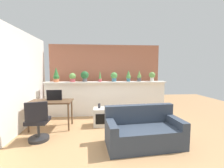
# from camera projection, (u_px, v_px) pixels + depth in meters

# --- Properties ---
(ground_plane) EXTENTS (12.00, 12.00, 0.00)m
(ground_plane) POSITION_uv_depth(u_px,v_px,m) (111.00, 142.00, 3.31)
(ground_plane) COLOR tan
(divider_wall) EXTENTS (4.08, 0.16, 1.14)m
(divider_wall) POSITION_uv_depth(u_px,v_px,m) (106.00, 99.00, 5.23)
(divider_wall) COLOR white
(divider_wall) RESTS_ON ground
(plant_shelf) EXTENTS (4.08, 0.34, 0.04)m
(plant_shelf) POSITION_uv_depth(u_px,v_px,m) (106.00, 82.00, 5.14)
(plant_shelf) COLOR white
(plant_shelf) RESTS_ON divider_wall
(brick_wall_behind) EXTENTS (4.08, 0.10, 2.50)m
(brick_wall_behind) POSITION_uv_depth(u_px,v_px,m) (105.00, 78.00, 5.76)
(brick_wall_behind) COLOR #AD664C
(brick_wall_behind) RESTS_ON ground
(side_wall_left) EXTENTS (0.12, 4.40, 2.60)m
(side_wall_left) POSITION_uv_depth(u_px,v_px,m) (7.00, 82.00, 3.38)
(side_wall_left) COLOR white
(side_wall_left) RESTS_ON ground
(potted_plant_0) EXTENTS (0.19, 0.19, 0.48)m
(potted_plant_0) POSITION_uv_depth(u_px,v_px,m) (56.00, 75.00, 4.97)
(potted_plant_0) COLOR #C66B42
(potted_plant_0) RESTS_ON plant_shelf
(potted_plant_1) EXTENTS (0.21, 0.21, 0.29)m
(potted_plant_1) POSITION_uv_depth(u_px,v_px,m) (73.00, 77.00, 5.00)
(potted_plant_1) COLOR #B7474C
(potted_plant_1) RESTS_ON plant_shelf
(potted_plant_2) EXTENTS (0.27, 0.27, 0.36)m
(potted_plant_2) POSITION_uv_depth(u_px,v_px,m) (85.00, 76.00, 5.08)
(potted_plant_2) COLOR #4C4C51
(potted_plant_2) RESTS_ON plant_shelf
(potted_plant_3) EXTENTS (0.11, 0.11, 0.37)m
(potted_plant_3) POSITION_uv_depth(u_px,v_px,m) (100.00, 77.00, 5.09)
(potted_plant_3) COLOR #B7474C
(potted_plant_3) RESTS_ON plant_shelf
(potted_plant_4) EXTENTS (0.23, 0.23, 0.32)m
(potted_plant_4) POSITION_uv_depth(u_px,v_px,m) (114.00, 76.00, 5.17)
(potted_plant_4) COLOR #386B84
(potted_plant_4) RESTS_ON plant_shelf
(potted_plant_5) EXTENTS (0.16, 0.16, 0.39)m
(potted_plant_5) POSITION_uv_depth(u_px,v_px,m) (128.00, 76.00, 5.16)
(potted_plant_5) COLOR #386B84
(potted_plant_5) RESTS_ON plant_shelf
(potted_plant_6) EXTENTS (0.14, 0.14, 0.38)m
(potted_plant_6) POSITION_uv_depth(u_px,v_px,m) (139.00, 76.00, 5.23)
(potted_plant_6) COLOR #4C4C51
(potted_plant_6) RESTS_ON plant_shelf
(potted_plant_7) EXTENTS (0.22, 0.22, 0.32)m
(potted_plant_7) POSITION_uv_depth(u_px,v_px,m) (152.00, 76.00, 5.29)
(potted_plant_7) COLOR silver
(potted_plant_7) RESTS_ON plant_shelf
(desk) EXTENTS (1.10, 0.60, 0.75)m
(desk) POSITION_uv_depth(u_px,v_px,m) (51.00, 104.00, 4.07)
(desk) COLOR brown
(desk) RESTS_ON ground
(tv_monitor) EXTENTS (0.40, 0.04, 0.28)m
(tv_monitor) POSITION_uv_depth(u_px,v_px,m) (54.00, 95.00, 4.14)
(tv_monitor) COLOR black
(tv_monitor) RESTS_ON desk
(office_chair) EXTENTS (0.49, 0.49, 0.91)m
(office_chair) POSITION_uv_depth(u_px,v_px,m) (38.00, 124.00, 3.32)
(office_chair) COLOR #262628
(office_chair) RESTS_ON ground
(side_cube_shelf) EXTENTS (0.40, 0.41, 0.50)m
(side_cube_shelf) POSITION_uv_depth(u_px,v_px,m) (101.00, 117.00, 4.29)
(side_cube_shelf) COLOR silver
(side_cube_shelf) RESTS_ON ground
(vase_on_shelf) EXTENTS (0.07, 0.07, 0.13)m
(vase_on_shelf) POSITION_uv_depth(u_px,v_px,m) (99.00, 106.00, 4.28)
(vase_on_shelf) COLOR #2D2D33
(vase_on_shelf) RESTS_ON side_cube_shelf
(couch) EXTENTS (1.62, 0.89, 0.80)m
(couch) POSITION_uv_depth(u_px,v_px,m) (143.00, 132.00, 3.19)
(couch) COLOR #333D4C
(couch) RESTS_ON ground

